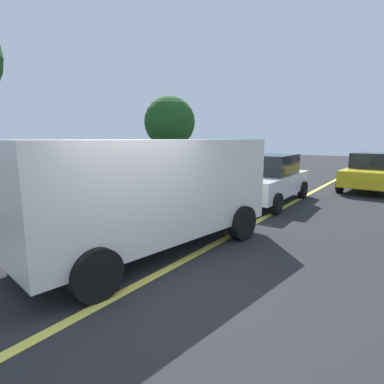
# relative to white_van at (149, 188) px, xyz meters

# --- Properties ---
(ground_plane) EXTENTS (80.00, 80.00, 0.00)m
(ground_plane) POSITION_rel_white_van_xyz_m (-1.10, -0.92, -1.27)
(ground_plane) COLOR #262628
(lane_marking_centre) EXTENTS (28.00, 0.16, 0.01)m
(lane_marking_centre) POSITION_rel_white_van_xyz_m (1.90, -0.92, -1.26)
(lane_marking_centre) COLOR #E0D14C
(white_van) EXTENTS (5.42, 2.81, 2.20)m
(white_van) POSITION_rel_white_van_xyz_m (0.00, 0.00, 0.00)
(white_van) COLOR silver
(white_van) RESTS_ON ground_plane
(car_yellow_near_curb) EXTENTS (4.67, 2.22, 1.61)m
(car_yellow_near_curb) POSITION_rel_white_van_xyz_m (11.00, -2.84, -0.46)
(car_yellow_near_curb) COLOR gold
(car_yellow_near_curb) RESTS_ON ground_plane
(car_white_far_lane) EXTENTS (4.41, 2.10, 1.66)m
(car_white_far_lane) POSITION_rel_white_van_xyz_m (5.82, -0.10, -0.44)
(car_white_far_lane) COLOR white
(car_white_far_lane) RESTS_ON ground_plane
(tree_right_verge) EXTENTS (2.98, 2.98, 4.67)m
(tree_right_verge) POSITION_rel_white_van_xyz_m (9.73, 7.61, 1.89)
(tree_right_verge) COLOR #513823
(tree_right_verge) RESTS_ON ground_plane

